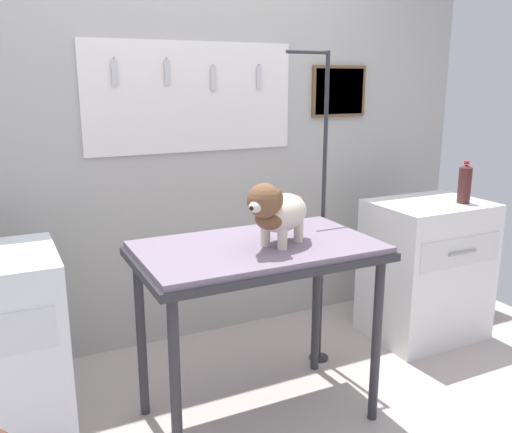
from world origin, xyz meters
name	(u,v)px	position (x,y,z in m)	size (l,w,h in m)	color
rear_wall_panel	(185,152)	(0.01, 1.28, 1.16)	(4.00, 0.09, 2.30)	#AEACA6
grooming_table	(258,263)	(0.00, 0.29, 0.78)	(1.08, 0.64, 0.86)	#2D2D33
grooming_arm	(321,225)	(0.55, 0.63, 0.80)	(0.30, 0.11, 1.71)	#2D2D33
dog	(277,211)	(0.06, 0.23, 1.02)	(0.39, 0.31, 0.30)	beige
cabinet_right	(426,269)	(1.33, 0.62, 0.43)	(0.68, 0.54, 0.86)	white
soda_bottle	(465,184)	(1.48, 0.52, 0.97)	(0.08, 0.08, 0.25)	#492220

